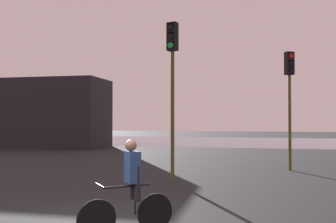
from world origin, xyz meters
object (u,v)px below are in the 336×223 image
(traffic_light_center, at_px, (172,72))
(cyclist, at_px, (130,187))
(traffic_light_far_right, at_px, (290,88))
(distant_building, at_px, (25,114))

(traffic_light_center, distance_m, cyclist, 6.13)
(traffic_light_far_right, relative_size, traffic_light_center, 0.91)
(distant_building, bearing_deg, traffic_light_far_right, -27.96)
(traffic_light_far_right, height_order, cyclist, traffic_light_far_right)
(traffic_light_center, bearing_deg, cyclist, 111.20)
(distant_building, relative_size, traffic_light_center, 2.37)
(cyclist, bearing_deg, traffic_light_far_right, -60.29)
(distant_building, bearing_deg, traffic_light_center, -43.55)
(distant_building, distance_m, traffic_light_center, 18.80)
(distant_building, height_order, traffic_light_center, traffic_light_center)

